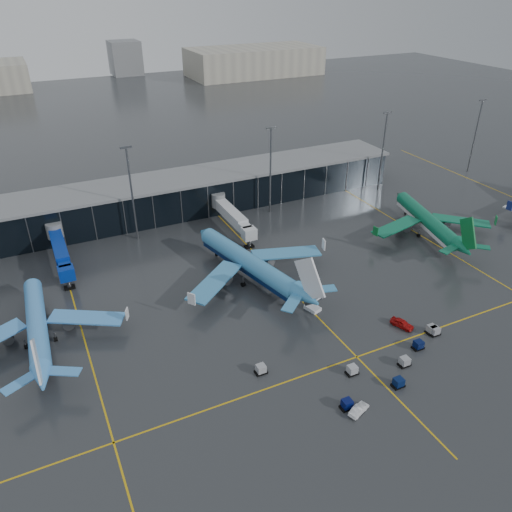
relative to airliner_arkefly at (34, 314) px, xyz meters
name	(u,v)px	position (x,y,z in m)	size (l,w,h in m)	color
ground	(272,327)	(42.63, -16.27, -5.99)	(600.00, 600.00, 0.00)	#282B2D
terminal_pier	(176,195)	(42.63, 45.73, -0.57)	(142.00, 17.00, 10.70)	black
jet_bridges	(60,251)	(7.63, 26.72, -1.44)	(94.00, 27.50, 7.20)	#595B60
flood_masts	(205,178)	(47.63, 33.73, 7.82)	(203.00, 0.50, 25.50)	#595B60
distant_hangars	(151,67)	(92.58, 253.81, 2.80)	(260.00, 71.00, 22.00)	#B2AD99
taxi_lines	(290,289)	(52.63, -5.66, -5.98)	(220.00, 120.00, 0.02)	gold
airliner_arkefly	(34,314)	(0.00, 0.00, 0.00)	(34.23, 38.99, 11.98)	#4596E5
airliner_klm_near	(248,252)	(46.01, 2.72, 0.88)	(39.29, 44.75, 13.75)	#3B8BC3
airliner_aer_lingus	(428,212)	(99.76, 2.87, 0.28)	(35.84, 40.82, 12.54)	#0C6847
baggage_carts	(383,360)	(55.80, -34.82, -5.23)	(37.97, 15.08, 1.70)	black
mobile_airstair	(313,307)	(53.04, -14.78, -5.22)	(3.02, 3.69, 3.45)	white
service_van_red	(402,323)	(66.19, -27.65, -5.17)	(1.93, 4.79, 1.63)	#AB0D0D
service_van_white	(359,409)	(44.87, -42.51, -5.31)	(1.45, 4.15, 1.37)	silver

